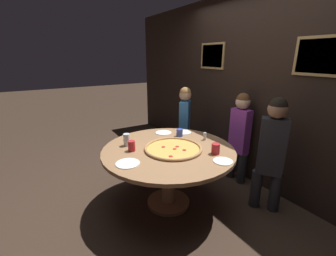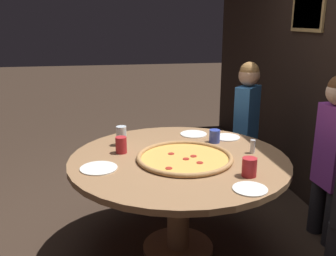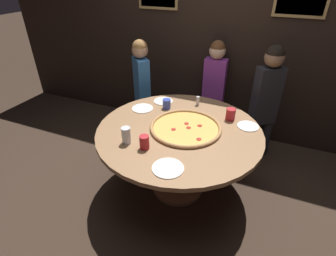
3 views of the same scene
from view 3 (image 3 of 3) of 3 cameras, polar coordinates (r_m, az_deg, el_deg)
name	(u,v)px [view 3 (image 3 of 3)]	position (r m, az deg, el deg)	size (l,w,h in m)	color
ground_plane	(178,188)	(2.86, 2.12, -12.88)	(24.00, 24.00, 0.00)	#38281E
back_wall	(220,35)	(3.42, 11.27, 19.32)	(6.40, 0.08, 2.60)	black
dining_table	(179,141)	(2.48, 2.39, -2.93)	(1.51, 1.51, 0.74)	#936B47
giant_pizza	(186,127)	(2.40, 3.86, 0.15)	(0.66, 0.66, 0.03)	#E5A84C
drink_cup_near_right	(144,142)	(2.13, -5.16, -3.10)	(0.08, 0.08, 0.12)	#B22328
drink_cup_centre_back	(231,114)	(2.59, 13.47, 2.92)	(0.09, 0.09, 0.12)	#B22328
drink_cup_near_left	(126,135)	(2.20, -9.08, -1.59)	(0.08, 0.08, 0.15)	silver
drink_cup_beside_pizza	(167,104)	(2.74, -0.29, 5.29)	(0.08, 0.08, 0.10)	#384CB7
white_plate_right_side	(143,108)	(2.76, -5.56, 4.28)	(0.22, 0.22, 0.01)	white
white_plate_near_front	(163,101)	(2.90, -1.04, 5.89)	(0.21, 0.21, 0.01)	white
white_plate_left_side	(248,126)	(2.54, 17.00, 0.39)	(0.20, 0.20, 0.01)	white
white_plate_far_back	(168,168)	(1.95, -0.03, -8.70)	(0.24, 0.24, 0.01)	white
condiment_shaker	(198,101)	(2.82, 6.50, 5.90)	(0.04, 0.04, 0.10)	silver
diner_side_right	(266,98)	(3.11, 20.49, 6.08)	(0.34, 0.30, 1.35)	#232328
diner_side_left	(142,85)	(3.37, -5.71, 9.35)	(0.31, 0.31, 1.29)	#232328
diner_centre_back	(214,86)	(3.39, 9.98, 9.08)	(0.32, 0.19, 1.29)	#232328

